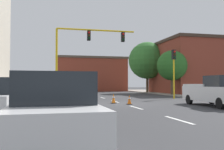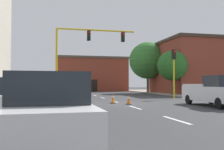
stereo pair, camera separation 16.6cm
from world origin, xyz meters
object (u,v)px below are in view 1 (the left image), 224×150
pickup_truck_white (216,91)px  traffic_cone_roadside_c (77,98)px  traffic_light_pole_right (174,63)px  tree_right_mid (172,66)px  traffic_cone_roadside_a (129,100)px  traffic_cone_roadside_b (114,99)px  traffic_signal_gantry (68,76)px  sedan_white_near_left (54,109)px  tree_right_far (147,61)px  traffic_cone_roadside_d (88,99)px

pickup_truck_white → traffic_cone_roadside_c: (-8.48, 6.21, -0.65)m
traffic_light_pole_right → tree_right_mid: (2.80, 6.09, 0.18)m
pickup_truck_white → traffic_cone_roadside_c: 10.53m
traffic_cone_roadside_a → traffic_cone_roadside_b: (-0.88, 1.18, 0.02)m
traffic_cone_roadside_c → pickup_truck_white: bearing=-36.2°
traffic_signal_gantry → sedan_white_near_left: bearing=-94.1°
traffic_signal_gantry → tree_right_far: tree_right_far is taller
traffic_cone_roadside_c → traffic_cone_roadside_d: traffic_cone_roadside_d is taller
traffic_signal_gantry → tree_right_mid: (12.94, 4.30, 1.49)m
tree_right_mid → tree_right_far: (-0.09, 8.32, 1.36)m
tree_right_mid → traffic_light_pole_right: bearing=-114.7°
traffic_cone_roadside_d → sedan_white_near_left: bearing=-101.1°
traffic_cone_roadside_a → traffic_cone_roadside_b: size_ratio=0.93×
traffic_light_pole_right → pickup_truck_white: size_ratio=0.88×
traffic_cone_roadside_b → traffic_signal_gantry: bearing=116.8°
pickup_truck_white → traffic_cone_roadside_d: bearing=151.6°
traffic_signal_gantry → traffic_cone_roadside_a: (3.94, -7.23, -1.88)m
traffic_light_pole_right → traffic_cone_roadside_b: traffic_light_pole_right is taller
pickup_truck_white → traffic_cone_roadside_d: pickup_truck_white is taller
tree_right_mid → traffic_cone_roadside_d: size_ratio=7.98×
tree_right_far → traffic_cone_roadside_a: tree_right_far is taller
traffic_signal_gantry → pickup_truck_white: 13.49m
traffic_cone_roadside_d → tree_right_mid: bearing=40.3°
pickup_truck_white → traffic_cone_roadside_b: pickup_truck_white is taller
tree_right_mid → pickup_truck_white: 15.01m
traffic_light_pole_right → traffic_cone_roadside_a: traffic_light_pole_right is taller
traffic_cone_roadside_d → traffic_cone_roadside_b: bearing=-11.0°
sedan_white_near_left → traffic_cone_roadside_b: (4.39, 12.37, -0.53)m
sedan_white_near_left → traffic_cone_roadside_b: 13.14m
traffic_light_pole_right → tree_right_far: (2.71, 14.41, 1.54)m
traffic_cone_roadside_b → traffic_cone_roadside_d: traffic_cone_roadside_b is taller
tree_right_far → traffic_cone_roadside_a: bearing=-114.2°
traffic_cone_roadside_a → tree_right_mid: bearing=52.0°
pickup_truck_white → traffic_cone_roadside_a: size_ratio=7.95×
tree_right_far → traffic_cone_roadside_c: bearing=-126.9°
tree_right_mid → traffic_cone_roadside_a: (-9.00, -11.53, -3.37)m
tree_right_far → traffic_cone_roadside_c: tree_right_far is taller
traffic_cone_roadside_b → tree_right_mid: bearing=46.3°
tree_right_far → traffic_cone_roadside_b: tree_right_far is taller
traffic_light_pole_right → traffic_cone_roadside_c: (-9.59, -1.94, -3.21)m
traffic_signal_gantry → traffic_cone_roadside_c: bearing=-81.5°
sedan_white_near_left → traffic_cone_roadside_a: bearing=64.8°
pickup_truck_white → sedan_white_near_left: size_ratio=1.20×
traffic_signal_gantry → traffic_cone_roadside_d: bearing=-78.3°
sedan_white_near_left → tree_right_mid: bearing=57.9°
traffic_signal_gantry → traffic_light_pole_right: (10.14, -1.79, 1.31)m
traffic_light_pole_right → traffic_cone_roadside_a: size_ratio=6.99×
sedan_white_near_left → traffic_cone_roadside_d: sedan_white_near_left is taller
traffic_cone_roadside_a → traffic_cone_roadside_d: bearing=150.8°
traffic_signal_gantry → tree_right_far: (12.85, 12.62, 2.85)m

